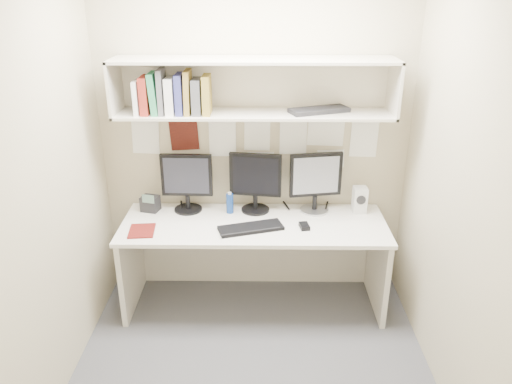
{
  "coord_description": "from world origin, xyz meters",
  "views": [
    {
      "loc": [
        0.06,
        -2.74,
        2.42
      ],
      "look_at": [
        0.02,
        0.35,
        1.11
      ],
      "focal_mm": 35.0,
      "sensor_mm": 36.0,
      "label": 1
    }
  ],
  "objects_px": {
    "speaker": "(360,200)",
    "desk_phone": "(150,203)",
    "monitor_right": "(316,180)",
    "keyboard": "(251,228)",
    "desk": "(254,264)",
    "maroon_notebook": "(142,231)",
    "monitor_left": "(187,180)",
    "monitor_center": "(255,180)"
  },
  "relations": [
    {
      "from": "keyboard",
      "to": "desk_phone",
      "type": "relative_size",
      "value": 2.96
    },
    {
      "from": "monitor_right",
      "to": "desk",
      "type": "bearing_deg",
      "value": -165.18
    },
    {
      "from": "speaker",
      "to": "desk_phone",
      "type": "distance_m",
      "value": 1.65
    },
    {
      "from": "monitor_right",
      "to": "maroon_notebook",
      "type": "height_order",
      "value": "monitor_right"
    },
    {
      "from": "desk",
      "to": "keyboard",
      "type": "bearing_deg",
      "value": -100.44
    },
    {
      "from": "monitor_right",
      "to": "monitor_center",
      "type": "bearing_deg",
      "value": 170.1
    },
    {
      "from": "monitor_left",
      "to": "monitor_right",
      "type": "xyz_separation_m",
      "value": [
        1.0,
        -0.0,
        0.01
      ]
    },
    {
      "from": "keyboard",
      "to": "desk_phone",
      "type": "height_order",
      "value": "desk_phone"
    },
    {
      "from": "monitor_center",
      "to": "speaker",
      "type": "distance_m",
      "value": 0.83
    },
    {
      "from": "monitor_right",
      "to": "keyboard",
      "type": "height_order",
      "value": "monitor_right"
    },
    {
      "from": "monitor_center",
      "to": "desk_phone",
      "type": "relative_size",
      "value": 2.97
    },
    {
      "from": "desk",
      "to": "speaker",
      "type": "distance_m",
      "value": 0.97
    },
    {
      "from": "keyboard",
      "to": "desk",
      "type": "bearing_deg",
      "value": 62.36
    },
    {
      "from": "monitor_left",
      "to": "monitor_center",
      "type": "bearing_deg",
      "value": 1.61
    },
    {
      "from": "desk",
      "to": "maroon_notebook",
      "type": "bearing_deg",
      "value": -168.69
    },
    {
      "from": "desk_phone",
      "to": "desk",
      "type": "bearing_deg",
      "value": 1.5
    },
    {
      "from": "monitor_center",
      "to": "keyboard",
      "type": "height_order",
      "value": "monitor_center"
    },
    {
      "from": "desk",
      "to": "monitor_center",
      "type": "relative_size",
      "value": 4.24
    },
    {
      "from": "desk",
      "to": "speaker",
      "type": "relative_size",
      "value": 9.61
    },
    {
      "from": "maroon_notebook",
      "to": "desk_phone",
      "type": "relative_size",
      "value": 1.39
    },
    {
      "from": "maroon_notebook",
      "to": "monitor_left",
      "type": "bearing_deg",
      "value": 47.43
    },
    {
      "from": "maroon_notebook",
      "to": "keyboard",
      "type": "bearing_deg",
      "value": -2.37
    },
    {
      "from": "monitor_left",
      "to": "keyboard",
      "type": "bearing_deg",
      "value": -32.18
    },
    {
      "from": "desk",
      "to": "maroon_notebook",
      "type": "height_order",
      "value": "maroon_notebook"
    },
    {
      "from": "keyboard",
      "to": "maroon_notebook",
      "type": "height_order",
      "value": "keyboard"
    },
    {
      "from": "monitor_center",
      "to": "speaker",
      "type": "bearing_deg",
      "value": 6.78
    },
    {
      "from": "speaker",
      "to": "maroon_notebook",
      "type": "bearing_deg",
      "value": -170.3
    },
    {
      "from": "desk",
      "to": "desk_phone",
      "type": "relative_size",
      "value": 12.57
    },
    {
      "from": "monitor_center",
      "to": "monitor_right",
      "type": "distance_m",
      "value": 0.47
    },
    {
      "from": "monitor_right",
      "to": "speaker",
      "type": "relative_size",
      "value": 2.29
    },
    {
      "from": "desk",
      "to": "monitor_right",
      "type": "relative_size",
      "value": 4.19
    },
    {
      "from": "monitor_right",
      "to": "desk_phone",
      "type": "bearing_deg",
      "value": 170.99
    },
    {
      "from": "monitor_left",
      "to": "desk_phone",
      "type": "relative_size",
      "value": 2.92
    },
    {
      "from": "desk",
      "to": "desk_phone",
      "type": "bearing_deg",
      "value": 166.44
    },
    {
      "from": "desk",
      "to": "desk_phone",
      "type": "height_order",
      "value": "desk_phone"
    },
    {
      "from": "monitor_right",
      "to": "keyboard",
      "type": "bearing_deg",
      "value": -155.7
    },
    {
      "from": "monitor_right",
      "to": "speaker",
      "type": "bearing_deg",
      "value": -13.52
    },
    {
      "from": "speaker",
      "to": "monitor_center",
      "type": "bearing_deg",
      "value": 175.78
    },
    {
      "from": "keyboard",
      "to": "maroon_notebook",
      "type": "xyz_separation_m",
      "value": [
        -0.79,
        -0.04,
        -0.01
      ]
    },
    {
      "from": "monitor_center",
      "to": "maroon_notebook",
      "type": "distance_m",
      "value": 0.94
    },
    {
      "from": "keyboard",
      "to": "monitor_left",
      "type": "bearing_deg",
      "value": 129.0
    },
    {
      "from": "keyboard",
      "to": "maroon_notebook",
      "type": "distance_m",
      "value": 0.8
    }
  ]
}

